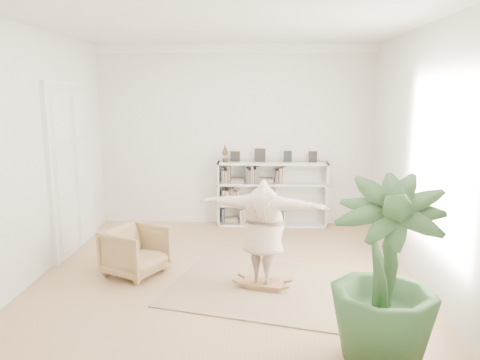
{
  "coord_description": "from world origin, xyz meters",
  "views": [
    {
      "loc": [
        0.46,
        -6.43,
        2.69
      ],
      "look_at": [
        0.19,
        0.4,
        1.4
      ],
      "focal_mm": 35.0,
      "sensor_mm": 36.0,
      "label": 1
    }
  ],
  "objects_px": {
    "bookshelf": "(272,195)",
    "houseplant": "(385,273)",
    "person": "(263,229)",
    "rocker_board": "(263,283)",
    "armchair": "(135,251)"
  },
  "relations": [
    {
      "from": "houseplant",
      "to": "bookshelf",
      "type": "bearing_deg",
      "value": 101.21
    },
    {
      "from": "bookshelf",
      "to": "person",
      "type": "relative_size",
      "value": 1.24
    },
    {
      "from": "houseplant",
      "to": "rocker_board",
      "type": "bearing_deg",
      "value": 123.78
    },
    {
      "from": "bookshelf",
      "to": "rocker_board",
      "type": "xyz_separation_m",
      "value": [
        -0.2,
        -3.12,
        -0.56
      ]
    },
    {
      "from": "rocker_board",
      "to": "bookshelf",
      "type": "bearing_deg",
      "value": 100.74
    },
    {
      "from": "rocker_board",
      "to": "houseplant",
      "type": "relative_size",
      "value": 0.32
    },
    {
      "from": "rocker_board",
      "to": "armchair",
      "type": "bearing_deg",
      "value": -178.4
    },
    {
      "from": "armchair",
      "to": "houseplant",
      "type": "bearing_deg",
      "value": -98.36
    },
    {
      "from": "person",
      "to": "houseplant",
      "type": "bearing_deg",
      "value": 138.26
    },
    {
      "from": "bookshelf",
      "to": "houseplant",
      "type": "distance_m",
      "value": 4.98
    },
    {
      "from": "rocker_board",
      "to": "person",
      "type": "bearing_deg",
      "value": 59.48
    },
    {
      "from": "rocker_board",
      "to": "person",
      "type": "distance_m",
      "value": 0.79
    },
    {
      "from": "bookshelf",
      "to": "houseplant",
      "type": "bearing_deg",
      "value": -78.79
    },
    {
      "from": "person",
      "to": "houseplant",
      "type": "height_order",
      "value": "houseplant"
    },
    {
      "from": "bookshelf",
      "to": "rocker_board",
      "type": "relative_size",
      "value": 3.58
    }
  ]
}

